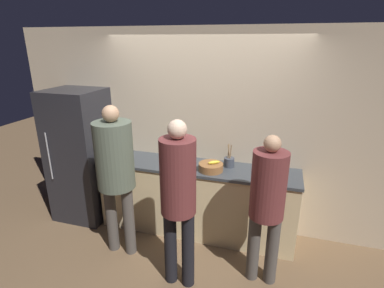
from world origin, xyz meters
The scene contains 12 objects.
ground_plane centered at (0.00, 0.00, 0.00)m, with size 14.00×14.00×0.00m, color brown.
wall_back centered at (0.00, 0.62, 1.30)m, with size 5.20×0.06×2.60m.
counter centered at (0.00, 0.33, 0.47)m, with size 2.54×0.60×0.94m.
refrigerator centered at (-1.66, 0.26, 0.92)m, with size 0.72×0.69×1.83m.
person_left centered at (-0.75, -0.33, 1.12)m, with size 0.42×0.42×1.80m.
person_center centered at (0.09, -0.61, 1.06)m, with size 0.34×0.34×1.78m.
person_right centered at (0.91, -0.32, 0.96)m, with size 0.34×0.34×1.62m.
fruit_bowl centered at (0.21, 0.23, 0.99)m, with size 0.30×0.30×0.13m.
utensil_crock centered at (0.40, 0.41, 1.01)m, with size 0.13×0.13×0.29m.
bottle_green centered at (-0.16, 0.19, 1.01)m, with size 0.08×0.08×0.16m.
bottle_clear centered at (-1.19, 0.17, 1.03)m, with size 0.06×0.06×0.23m.
cup_yellow centered at (-0.44, 0.46, 1.00)m, with size 0.09×0.09×0.10m.
Camera 1 is at (0.95, -3.00, 2.43)m, focal length 28.00 mm.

